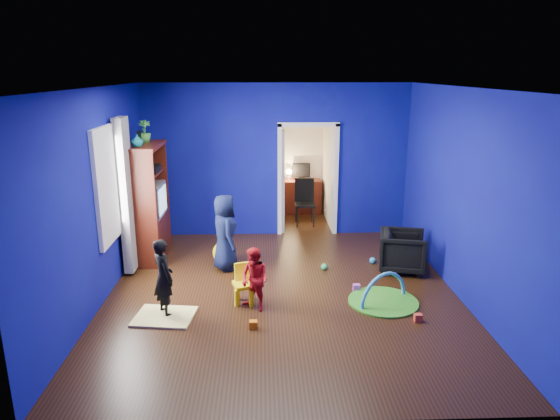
{
  "coord_description": "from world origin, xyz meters",
  "views": [
    {
      "loc": [
        -0.27,
        -6.61,
        3.12
      ],
      "look_at": [
        -0.02,
        0.4,
        1.14
      ],
      "focal_mm": 32.0,
      "sensor_mm": 36.0,
      "label": 1
    }
  ],
  "objects_px": {
    "vase": "(137,141)",
    "folding_chair": "(305,204)",
    "play_mat": "(383,302)",
    "child_navy": "(225,233)",
    "kid_chair": "(244,286)",
    "tv_armoire": "(146,202)",
    "child_black": "(163,277)",
    "toddler_red": "(255,279)",
    "armchair": "(402,251)",
    "crt_tv": "(149,200)",
    "hopper_ball": "(224,253)",
    "study_desk": "(301,196)"
  },
  "relations": [
    {
      "from": "child_black",
      "to": "folding_chair",
      "type": "bearing_deg",
      "value": -64.41
    },
    {
      "from": "crt_tv",
      "to": "play_mat",
      "type": "relative_size",
      "value": 0.72
    },
    {
      "from": "hopper_ball",
      "to": "folding_chair",
      "type": "relative_size",
      "value": 0.4
    },
    {
      "from": "child_navy",
      "to": "tv_armoire",
      "type": "distance_m",
      "value": 1.5
    },
    {
      "from": "tv_armoire",
      "to": "study_desk",
      "type": "height_order",
      "value": "tv_armoire"
    },
    {
      "from": "child_black",
      "to": "child_navy",
      "type": "distance_m",
      "value": 1.69
    },
    {
      "from": "child_navy",
      "to": "crt_tv",
      "type": "bearing_deg",
      "value": 49.13
    },
    {
      "from": "toddler_red",
      "to": "hopper_ball",
      "type": "height_order",
      "value": "toddler_red"
    },
    {
      "from": "toddler_red",
      "to": "folding_chair",
      "type": "height_order",
      "value": "folding_chair"
    },
    {
      "from": "child_black",
      "to": "hopper_ball",
      "type": "xyz_separation_m",
      "value": [
        0.64,
        1.8,
        -0.34
      ]
    },
    {
      "from": "vase",
      "to": "tv_armoire",
      "type": "bearing_deg",
      "value": 90.0
    },
    {
      "from": "crt_tv",
      "to": "kid_chair",
      "type": "bearing_deg",
      "value": -47.76
    },
    {
      "from": "child_navy",
      "to": "kid_chair",
      "type": "xyz_separation_m",
      "value": [
        0.34,
        -1.24,
        -0.37
      ]
    },
    {
      "from": "child_black",
      "to": "vase",
      "type": "height_order",
      "value": "vase"
    },
    {
      "from": "vase",
      "to": "folding_chair",
      "type": "bearing_deg",
      "value": 36.18
    },
    {
      "from": "toddler_red",
      "to": "vase",
      "type": "height_order",
      "value": "vase"
    },
    {
      "from": "child_black",
      "to": "vase",
      "type": "bearing_deg",
      "value": -15.39
    },
    {
      "from": "child_navy",
      "to": "play_mat",
      "type": "relative_size",
      "value": 1.28
    },
    {
      "from": "study_desk",
      "to": "kid_chair",
      "type": "bearing_deg",
      "value": -104.09
    },
    {
      "from": "armchair",
      "to": "tv_armoire",
      "type": "xyz_separation_m",
      "value": [
        -4.18,
        0.73,
        0.66
      ]
    },
    {
      "from": "study_desk",
      "to": "tv_armoire",
      "type": "bearing_deg",
      "value": -136.01
    },
    {
      "from": "kid_chair",
      "to": "folding_chair",
      "type": "height_order",
      "value": "folding_chair"
    },
    {
      "from": "vase",
      "to": "play_mat",
      "type": "xyz_separation_m",
      "value": [
        3.61,
        -1.58,
        -2.04
      ]
    },
    {
      "from": "study_desk",
      "to": "child_navy",
      "type": "bearing_deg",
      "value": -114.25
    },
    {
      "from": "child_navy",
      "to": "toddler_red",
      "type": "xyz_separation_m",
      "value": [
        0.49,
        -1.44,
        -0.19
      ]
    },
    {
      "from": "tv_armoire",
      "to": "folding_chair",
      "type": "distance_m",
      "value": 3.37
    },
    {
      "from": "child_black",
      "to": "armchair",
      "type": "bearing_deg",
      "value": -103.77
    },
    {
      "from": "kid_chair",
      "to": "play_mat",
      "type": "bearing_deg",
      "value": -19.57
    },
    {
      "from": "child_black",
      "to": "play_mat",
      "type": "height_order",
      "value": "child_black"
    },
    {
      "from": "toddler_red",
      "to": "play_mat",
      "type": "distance_m",
      "value": 1.83
    },
    {
      "from": "armchair",
      "to": "crt_tv",
      "type": "distance_m",
      "value": 4.26
    },
    {
      "from": "child_black",
      "to": "child_navy",
      "type": "xyz_separation_m",
      "value": [
        0.69,
        1.55,
        0.09
      ]
    },
    {
      "from": "child_navy",
      "to": "vase",
      "type": "bearing_deg",
      "value": 61.44
    },
    {
      "from": "child_navy",
      "to": "kid_chair",
      "type": "distance_m",
      "value": 1.34
    },
    {
      "from": "hopper_ball",
      "to": "crt_tv",
      "type": "bearing_deg",
      "value": 165.85
    },
    {
      "from": "toddler_red",
      "to": "hopper_ball",
      "type": "bearing_deg",
      "value": 147.71
    },
    {
      "from": "toddler_red",
      "to": "tv_armoire",
      "type": "distance_m",
      "value": 2.77
    },
    {
      "from": "vase",
      "to": "tv_armoire",
      "type": "relative_size",
      "value": 0.1
    },
    {
      "from": "armchair",
      "to": "folding_chair",
      "type": "distance_m",
      "value": 2.84
    },
    {
      "from": "child_navy",
      "to": "toddler_red",
      "type": "height_order",
      "value": "child_navy"
    },
    {
      "from": "child_black",
      "to": "tv_armoire",
      "type": "bearing_deg",
      "value": -18.02
    },
    {
      "from": "folding_chair",
      "to": "armchair",
      "type": "bearing_deg",
      "value": -61.4
    },
    {
      "from": "kid_chair",
      "to": "vase",
      "type": "bearing_deg",
      "value": 120.54
    },
    {
      "from": "toddler_red",
      "to": "tv_armoire",
      "type": "xyz_separation_m",
      "value": [
        -1.83,
        2.01,
        0.55
      ]
    },
    {
      "from": "armchair",
      "to": "tv_armoire",
      "type": "height_order",
      "value": "tv_armoire"
    },
    {
      "from": "child_navy",
      "to": "folding_chair",
      "type": "bearing_deg",
      "value": -49.84
    },
    {
      "from": "child_black",
      "to": "folding_chair",
      "type": "relative_size",
      "value": 1.14
    },
    {
      "from": "child_navy",
      "to": "vase",
      "type": "xyz_separation_m",
      "value": [
        -1.34,
        0.26,
        1.44
      ]
    },
    {
      "from": "tv_armoire",
      "to": "child_black",
      "type": "bearing_deg",
      "value": -72.86
    },
    {
      "from": "folding_chair",
      "to": "vase",
      "type": "bearing_deg",
      "value": -143.82
    }
  ]
}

